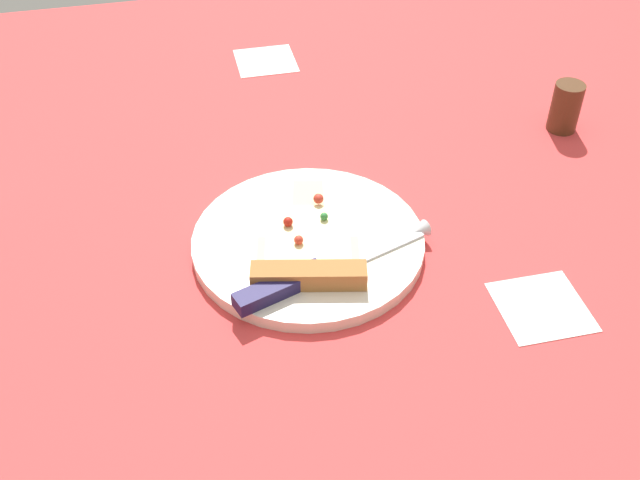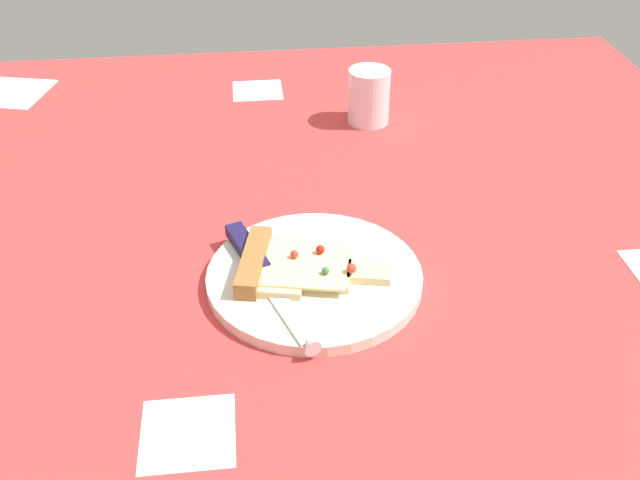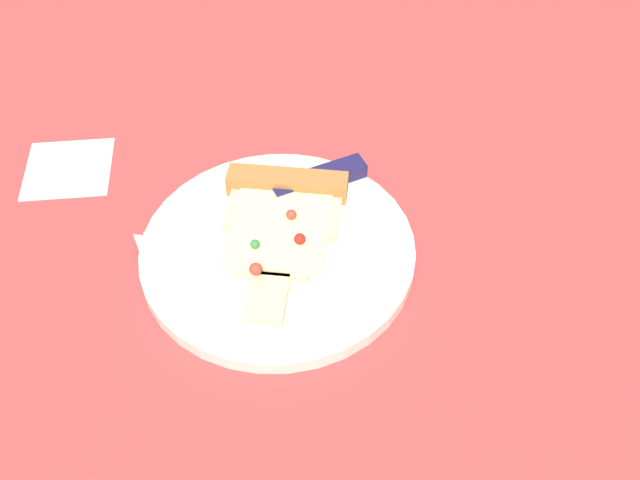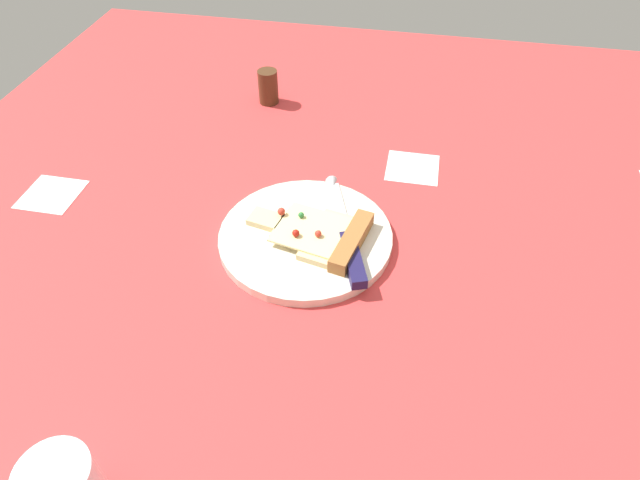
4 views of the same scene
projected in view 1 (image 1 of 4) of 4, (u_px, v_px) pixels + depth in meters
ground_plane at (327, 300)px, 81.61cm from camera, size 155.25×155.25×3.00cm
plate at (308, 242)px, 85.29cm from camera, size 25.98×25.98×1.49cm
pizza_slice at (308, 247)px, 82.34cm from camera, size 18.65×12.95×2.48cm
knife at (317, 272)px, 79.72cm from camera, size 9.95×23.33×2.45cm
pepper_shaker at (566, 107)px, 101.67cm from camera, size 3.95×3.95×6.78cm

